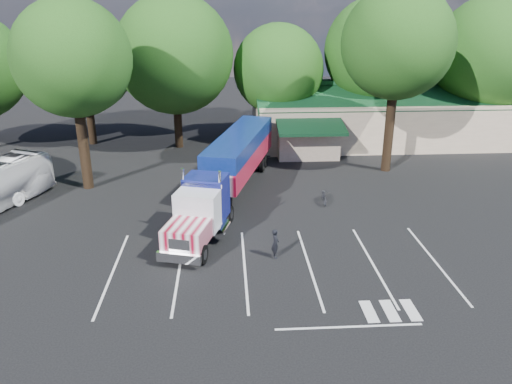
{
  "coord_description": "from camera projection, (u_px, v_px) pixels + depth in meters",
  "views": [
    {
      "loc": [
        -0.77,
        -27.52,
        12.25
      ],
      "look_at": [
        0.87,
        -0.82,
        2.0
      ],
      "focal_mm": 35.0,
      "sensor_mm": 36.0,
      "label": 1
    }
  ],
  "objects": [
    {
      "name": "tree_row_e",
      "position": [
        378.0,
        51.0,
        44.71
      ],
      "size": [
        9.6,
        9.6,
        12.9
      ],
      "color": "black",
      "rests_on": "ground"
    },
    {
      "name": "ground",
      "position": [
        241.0,
        218.0,
        30.08
      ],
      "size": [
        120.0,
        120.0,
        0.0
      ],
      "primitive_type": "plane",
      "color": "black",
      "rests_on": "ground"
    },
    {
      "name": "woman",
      "position": [
        275.0,
        243.0,
        25.26
      ],
      "size": [
        0.42,
        0.6,
        1.56
      ],
      "primitive_type": "imported",
      "rotation": [
        0.0,
        0.0,
        1.65
      ],
      "color": "black",
      "rests_on": "ground"
    },
    {
      "name": "silver_sedan",
      "position": [
        310.0,
        147.0,
        42.53
      ],
      "size": [
        4.2,
        2.44,
        1.31
      ],
      "primitive_type": "imported",
      "rotation": [
        0.0,
        0.0,
        1.85
      ],
      "color": "#9EA1A5",
      "rests_on": "ground"
    },
    {
      "name": "bicycle",
      "position": [
        324.0,
        196.0,
        32.28
      ],
      "size": [
        0.77,
        1.86,
        0.96
      ],
      "primitive_type": "imported",
      "rotation": [
        0.0,
        0.0,
        -0.08
      ],
      "color": "black",
      "rests_on": "ground"
    },
    {
      "name": "tree_row_b",
      "position": [
        84.0,
        64.0,
        43.37
      ],
      "size": [
        8.4,
        8.4,
        11.35
      ],
      "color": "black",
      "rests_on": "ground"
    },
    {
      "name": "tree_near_right",
      "position": [
        398.0,
        43.0,
        35.28
      ],
      "size": [
        8.0,
        8.0,
        13.5
      ],
      "color": "black",
      "rests_on": "ground"
    },
    {
      "name": "tree_near_left",
      "position": [
        72.0,
        59.0,
        31.92
      ],
      "size": [
        7.6,
        7.6,
        12.65
      ],
      "color": "black",
      "rests_on": "ground"
    },
    {
      "name": "tree_row_c",
      "position": [
        174.0,
        55.0,
        42.02
      ],
      "size": [
        10.0,
        10.0,
        13.05
      ],
      "color": "black",
      "rests_on": "ground"
    },
    {
      "name": "tree_row_f",
      "position": [
        492.0,
        55.0,
        44.27
      ],
      "size": [
        10.4,
        10.4,
        13.0
      ],
      "color": "black",
      "rests_on": "ground"
    },
    {
      "name": "semi_truck",
      "position": [
        231.0,
        165.0,
        32.79
      ],
      "size": [
        7.18,
        18.38,
        3.87
      ],
      "rotation": [
        0.0,
        0.0,
        -0.27
      ],
      "color": "black",
      "rests_on": "ground"
    },
    {
      "name": "tree_row_d",
      "position": [
        278.0,
        70.0,
        44.26
      ],
      "size": [
        8.0,
        8.0,
        10.6
      ],
      "color": "black",
      "rests_on": "ground"
    },
    {
      "name": "event_hall",
      "position": [
        381.0,
        116.0,
        46.67
      ],
      "size": [
        24.2,
        14.12,
        5.55
      ],
      "color": "beige",
      "rests_on": "ground"
    }
  ]
}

